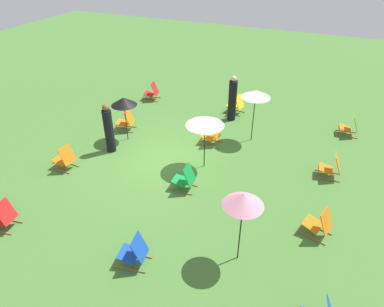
# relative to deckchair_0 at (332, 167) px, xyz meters

# --- Properties ---
(ground_plane) EXTENTS (40.00, 40.00, 0.00)m
(ground_plane) POSITION_rel_deckchair_0_xyz_m (1.22, -5.44, -0.37)
(ground_plane) COLOR #477A33
(deckchair_0) EXTENTS (0.54, 0.80, 0.83)m
(deckchair_0) POSITION_rel_deckchair_0_xyz_m (0.00, 0.00, 0.00)
(deckchair_0) COLOR olive
(deckchair_0) RESTS_ON ground
(deckchair_1) EXTENTS (0.62, 0.84, 0.83)m
(deckchair_1) POSITION_rel_deckchair_0_xyz_m (-3.02, -8.08, 0.00)
(deckchair_1) COLOR olive
(deckchair_1) RESTS_ON ground
(deckchair_2) EXTENTS (0.58, 0.82, 0.83)m
(deckchair_2) POSITION_rel_deckchair_0_xyz_m (5.74, -7.63, 0.00)
(deckchair_2) COLOR olive
(deckchair_2) RESTS_ON ground
(deckchair_3) EXTENTS (0.63, 0.84, 0.83)m
(deckchair_3) POSITION_rel_deckchair_0_xyz_m (-0.08, -7.60, 0.00)
(deckchair_3) COLOR olive
(deckchair_3) RESTS_ON ground
(deckchair_5) EXTENTS (0.49, 0.77, 0.83)m
(deckchair_5) POSITION_rel_deckchair_0_xyz_m (-0.41, -4.16, 0.00)
(deckchair_5) COLOR olive
(deckchair_5) RESTS_ON ground
(deckchair_6) EXTENTS (0.61, 0.83, 0.83)m
(deckchair_6) POSITION_rel_deckchair_0_xyz_m (-3.21, -4.12, 0.00)
(deckchair_6) COLOR olive
(deckchair_6) RESTS_ON ground
(deckchair_7) EXTENTS (0.51, 0.78, 0.83)m
(deckchair_7) POSITION_rel_deckchair_0_xyz_m (2.96, -8.00, 0.00)
(deckchair_7) COLOR olive
(deckchair_7) RESTS_ON ground
(deckchair_8) EXTENTS (0.60, 0.83, 0.83)m
(deckchair_8) POSITION_rel_deckchair_0_xyz_m (5.40, -3.87, 0.00)
(deckchair_8) COLOR olive
(deckchair_8) RESTS_ON ground
(deckchair_9) EXTENTS (0.55, 0.81, 0.83)m
(deckchair_9) POSITION_rel_deckchair_0_xyz_m (-3.11, 0.41, 0.00)
(deckchair_9) COLOR olive
(deckchair_9) RESTS_ON ground
(deckchair_10) EXTENTS (0.66, 0.86, 0.83)m
(deckchair_10) POSITION_rel_deckchair_0_xyz_m (2.76, -0.07, 0.00)
(deckchair_10) COLOR olive
(deckchair_10) RESTS_ON ground
(deckchair_11) EXTENTS (0.50, 0.78, 0.83)m
(deckchair_11) POSITION_rel_deckchair_0_xyz_m (2.39, -3.96, 0.00)
(deckchair_11) COLOR olive
(deckchair_11) RESTS_ON ground
(umbrella_0) EXTENTS (0.91, 0.91, 1.97)m
(umbrella_0) POSITION_rel_deckchair_0_xyz_m (4.30, -1.71, 1.43)
(umbrella_0) COLOR black
(umbrella_0) RESTS_ON ground
(umbrella_1) EXTENTS (0.92, 0.92, 1.68)m
(umbrella_1) POSITION_rel_deckchair_0_xyz_m (0.54, -7.16, 1.16)
(umbrella_1) COLOR black
(umbrella_1) RESTS_ON ground
(umbrella_2) EXTENTS (1.20, 1.20, 1.80)m
(umbrella_2) POSITION_rel_deckchair_0_xyz_m (1.05, -3.88, 1.30)
(umbrella_2) COLOR black
(umbrella_2) RESTS_ON ground
(umbrella_3) EXTENTS (1.03, 1.03, 1.97)m
(umbrella_3) POSITION_rel_deckchair_0_xyz_m (-1.26, -2.90, 1.47)
(umbrella_3) COLOR black
(umbrella_3) RESTS_ON ground
(person_0) EXTENTS (0.40, 0.40, 1.80)m
(person_0) POSITION_rel_deckchair_0_xyz_m (1.46, -7.25, 0.49)
(person_0) COLOR black
(person_0) RESTS_ON ground
(person_1) EXTENTS (0.42, 0.42, 1.87)m
(person_1) POSITION_rel_deckchair_0_xyz_m (-2.56, -4.11, 0.51)
(person_1) COLOR black
(person_1) RESTS_ON ground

